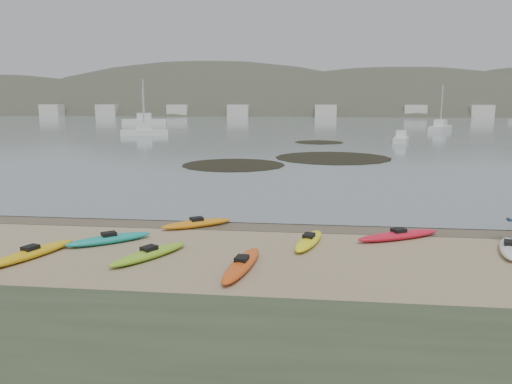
# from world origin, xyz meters

# --- Properties ---
(ground) EXTENTS (600.00, 600.00, 0.00)m
(ground) POSITION_xyz_m (0.00, 0.00, 0.00)
(ground) COLOR tan
(ground) RESTS_ON ground
(wet_sand) EXTENTS (60.00, 60.00, 0.00)m
(wet_sand) POSITION_xyz_m (0.00, -0.30, 0.00)
(wet_sand) COLOR brown
(wet_sand) RESTS_ON ground
(water) EXTENTS (1200.00, 1200.00, 0.00)m
(water) POSITION_xyz_m (0.00, 300.00, 0.01)
(water) COLOR slate
(water) RESTS_ON ground
(kayaks) EXTENTS (19.36, 8.58, 0.34)m
(kayaks) POSITION_xyz_m (-0.18, -3.97, 0.17)
(kayaks) COLOR red
(kayaks) RESTS_ON ground
(kelp_mats) EXTENTS (19.01, 32.18, 0.04)m
(kelp_mats) POSITION_xyz_m (1.39, 27.82, 0.03)
(kelp_mats) COLOR black
(kelp_mats) RESTS_ON water
(moored_boats) EXTENTS (97.20, 66.53, 1.40)m
(moored_boats) POSITION_xyz_m (-4.23, 79.04, 0.59)
(moored_boats) COLOR silver
(moored_boats) RESTS_ON ground
(far_hills) EXTENTS (550.00, 135.00, 80.00)m
(far_hills) POSITION_xyz_m (39.38, 193.97, -15.93)
(far_hills) COLOR #384235
(far_hills) RESTS_ON ground
(far_town) EXTENTS (199.00, 5.00, 4.00)m
(far_town) POSITION_xyz_m (6.00, 145.00, 2.00)
(far_town) COLOR beige
(far_town) RESTS_ON ground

